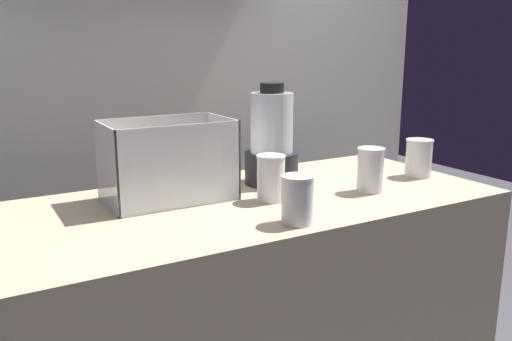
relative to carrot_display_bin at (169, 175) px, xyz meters
The scene contains 8 objects.
counter 0.58m from the carrot_display_bin, 27.15° to the right, with size 1.40×0.64×0.90m, color tan.
back_wall_unit 0.75m from the carrot_display_bin, 71.85° to the left, with size 2.60×0.24×2.50m.
carrot_display_bin is the anchor object (origin of this frame).
blender_pitcher 0.35m from the carrot_display_bin, ahead, with size 0.17×0.17×0.31m.
juice_cup_orange_far_left 0.41m from the carrot_display_bin, 61.42° to the right, with size 0.08×0.08×0.12m.
juice_cup_mango_left 0.29m from the carrot_display_bin, 32.90° to the right, with size 0.08×0.08×0.13m.
juice_cup_pomegranate_middle 0.59m from the carrot_display_bin, 22.30° to the right, with size 0.08×0.08×0.13m.
juice_cup_orange_right 0.83m from the carrot_display_bin, 11.07° to the right, with size 0.09×0.09×0.12m.
Camera 1 is at (-0.72, -1.26, 1.33)m, focal length 37.17 mm.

